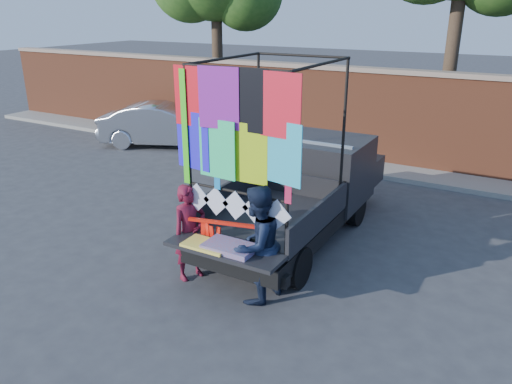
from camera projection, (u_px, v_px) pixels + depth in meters
The scene contains 8 objects.
ground at pixel (273, 278), 8.07m from camera, with size 90.00×90.00×0.00m, color #38383A.
brick_wall at pixel (396, 118), 13.31m from camera, with size 30.00×0.45×2.61m.
curb at pixel (384, 170), 13.18m from camera, with size 30.00×1.20×0.12m, color gray.
pickup_truck at pixel (308, 187), 9.64m from camera, with size 2.14×5.36×3.38m.
sedan at pixel (165, 125), 15.57m from camera, with size 1.39×3.99×1.32m, color #B9BCC1.
woman at pixel (190, 232), 7.84m from camera, with size 0.57×0.38×1.57m, color maroon.
man at pixel (257, 245), 7.19m from camera, with size 0.87×0.68×1.79m, color #161F37.
streamer_bundle at pixel (215, 234), 7.54m from camera, with size 1.05×0.30×0.72m.
Camera 1 is at (3.27, -6.29, 4.12)m, focal length 35.00 mm.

